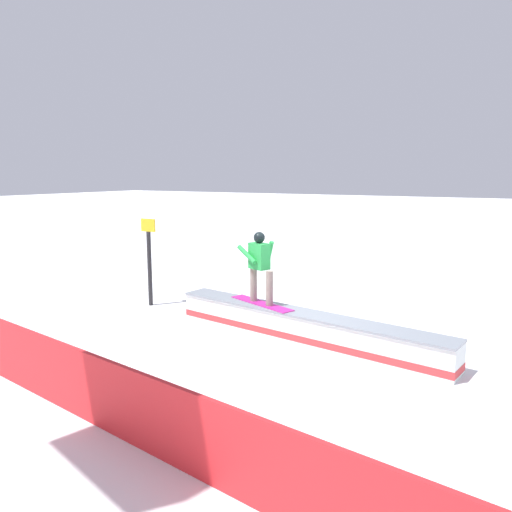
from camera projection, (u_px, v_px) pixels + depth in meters
name	position (u px, v px, depth m)	size (l,w,h in m)	color
ground_plane	(303.00, 341.00, 9.33)	(120.00, 120.00, 0.00)	white
grind_box	(303.00, 328.00, 9.29)	(5.68, 1.45, 0.56)	white
snowboarder	(260.00, 265.00, 9.75)	(1.59, 0.85, 1.42)	#BD1E89
safety_fence	(146.00, 413.00, 5.58)	(12.24, 0.06, 0.92)	red
trail_marker	(149.00, 260.00, 11.71)	(0.40, 0.10, 2.06)	#262628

